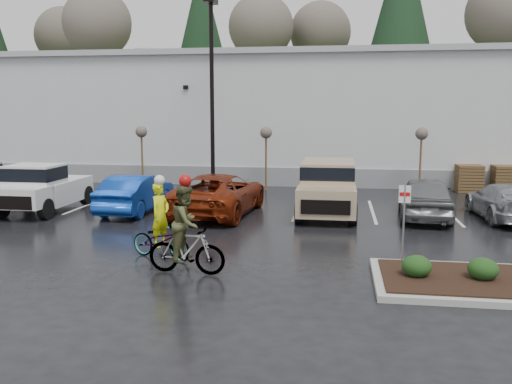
# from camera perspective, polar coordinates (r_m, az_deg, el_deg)

# --- Properties ---
(ground) EXTENTS (120.00, 120.00, 0.00)m
(ground) POSITION_cam_1_polar(r_m,az_deg,el_deg) (14.59, 0.05, -7.57)
(ground) COLOR black
(ground) RESTS_ON ground
(warehouse) EXTENTS (60.50, 15.50, 7.20)m
(warehouse) POSITION_cam_1_polar(r_m,az_deg,el_deg) (35.89, 5.40, 8.06)
(warehouse) COLOR #B7B9BC
(warehouse) RESTS_ON ground
(wooded_ridge) EXTENTS (80.00, 25.00, 6.00)m
(wooded_ridge) POSITION_cam_1_polar(r_m,az_deg,el_deg) (58.89, 6.73, 7.71)
(wooded_ridge) COLOR #293D19
(wooded_ridge) RESTS_ON ground
(lamppost) EXTENTS (0.50, 1.00, 9.22)m
(lamppost) POSITION_cam_1_polar(r_m,az_deg,el_deg) (26.59, -4.68, 12.20)
(lamppost) COLOR black
(lamppost) RESTS_ON ground
(sapling_west) EXTENTS (0.60, 0.60, 3.20)m
(sapling_west) POSITION_cam_1_polar(r_m,az_deg,el_deg) (28.71, -11.97, 5.88)
(sapling_west) COLOR #4B371E
(sapling_west) RESTS_ON ground
(sapling_mid) EXTENTS (0.60, 0.60, 3.20)m
(sapling_mid) POSITION_cam_1_polar(r_m,az_deg,el_deg) (27.11, 1.06, 5.91)
(sapling_mid) COLOR #4B371E
(sapling_mid) RESTS_ON ground
(sapling_east) EXTENTS (0.60, 0.60, 3.20)m
(sapling_east) POSITION_cam_1_polar(r_m,az_deg,el_deg) (27.15, 17.03, 5.52)
(sapling_east) COLOR #4B371E
(sapling_east) RESTS_ON ground
(pallet_stack_a) EXTENTS (1.20, 1.20, 1.35)m
(pallet_stack_a) POSITION_cam_1_polar(r_m,az_deg,el_deg) (28.77, 21.49, 1.35)
(pallet_stack_a) COLOR #4B371E
(pallet_stack_a) RESTS_ON ground
(pallet_stack_b) EXTENTS (1.20, 1.20, 1.35)m
(pallet_stack_b) POSITION_cam_1_polar(r_m,az_deg,el_deg) (29.19, 24.75, 1.26)
(pallet_stack_b) COLOR #4B371E
(pallet_stack_b) RESTS_ON ground
(shrub_a) EXTENTS (0.70, 0.70, 0.52)m
(shrub_a) POSITION_cam_1_polar(r_m,az_deg,el_deg) (13.50, 16.56, -7.50)
(shrub_a) COLOR #173713
(shrub_a) RESTS_ON curb_island
(shrub_b) EXTENTS (0.70, 0.70, 0.52)m
(shrub_b) POSITION_cam_1_polar(r_m,az_deg,el_deg) (13.79, 22.79, -7.49)
(shrub_b) COLOR #173713
(shrub_b) RESTS_ON curb_island
(fire_lane_sign) EXTENTS (0.30, 0.05, 2.20)m
(fire_lane_sign) POSITION_cam_1_polar(r_m,az_deg,el_deg) (14.40, 15.31, -2.36)
(fire_lane_sign) COLOR gray
(fire_lane_sign) RESTS_ON ground
(pickup_white) EXTENTS (2.10, 5.20, 1.96)m
(pickup_white) POSITION_cam_1_polar(r_m,az_deg,el_deg) (23.49, -21.07, 0.57)
(pickup_white) COLOR silver
(pickup_white) RESTS_ON ground
(car_blue) EXTENTS (1.77, 4.64, 1.51)m
(car_blue) POSITION_cam_1_polar(r_m,az_deg,el_deg) (22.10, -12.50, -0.13)
(car_blue) COLOR #0D3596
(car_blue) RESTS_ON ground
(car_red) EXTENTS (3.15, 5.99, 1.61)m
(car_red) POSITION_cam_1_polar(r_m,az_deg,el_deg) (21.17, -3.93, -0.19)
(car_red) COLOR maroon
(car_red) RESTS_ON ground
(suv_tan) EXTENTS (2.20, 5.10, 2.06)m
(suv_tan) POSITION_cam_1_polar(r_m,az_deg,el_deg) (21.15, 7.52, 0.36)
(suv_tan) COLOR tan
(suv_tan) RESTS_ON ground
(car_grey) EXTENTS (2.28, 4.84, 1.60)m
(car_grey) POSITION_cam_1_polar(r_m,az_deg,el_deg) (21.38, 17.41, -0.50)
(car_grey) COLOR slate
(car_grey) RESTS_ON ground
(car_far_silver) EXTENTS (2.11, 4.75, 1.35)m
(car_far_silver) POSITION_cam_1_polar(r_m,az_deg,el_deg) (22.19, 24.69, -0.90)
(car_far_silver) COLOR #97999E
(car_far_silver) RESTS_ON ground
(cyclist_hivis) EXTENTS (2.03, 1.29, 2.33)m
(cyclist_hivis) POSITION_cam_1_polar(r_m,az_deg,el_deg) (15.17, -9.98, -4.26)
(cyclist_hivis) COLOR #3F3F44
(cyclist_hivis) RESTS_ON ground
(cyclist_olive) EXTENTS (1.97, 0.96, 2.51)m
(cyclist_olive) POSITION_cam_1_polar(r_m,az_deg,el_deg) (13.66, -7.35, -4.86)
(cyclist_olive) COLOR #3F3F44
(cyclist_olive) RESTS_ON ground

